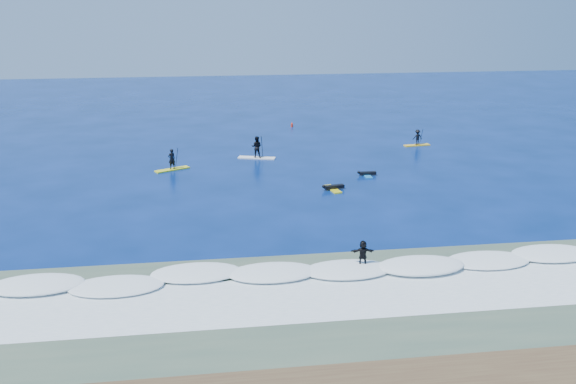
{
  "coord_description": "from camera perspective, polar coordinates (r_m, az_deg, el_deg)",
  "views": [
    {
      "loc": [
        -6.58,
        -41.0,
        14.1
      ],
      "look_at": [
        -0.35,
        2.79,
        0.6
      ],
      "focal_mm": 40.0,
      "sensor_mm": 36.0,
      "label": 1
    }
  ],
  "objects": [
    {
      "name": "prone_paddler_near",
      "position": [
        48.96,
        4.03,
        0.39
      ],
      "size": [
        1.78,
        2.31,
        0.47
      ],
      "rotation": [
        0.0,
        0.0,
        1.76
      ],
      "color": "yellow",
      "rests_on": "ground"
    },
    {
      "name": "wave_surfer",
      "position": [
        34.8,
        6.66,
        -5.54
      ],
      "size": [
        2.1,
        0.73,
        1.49
      ],
      "rotation": [
        0.0,
        0.0,
        -0.08
      ],
      "color": "silver",
      "rests_on": "breaking_wave"
    },
    {
      "name": "sup_paddler_left",
      "position": [
        55.21,
        -10.28,
        2.61
      ],
      "size": [
        3.0,
        2.09,
        2.11
      ],
      "rotation": [
        0.0,
        0.0,
        0.5
      ],
      "color": "yellow",
      "rests_on": "ground"
    },
    {
      "name": "breaking_wave",
      "position": [
        34.68,
        3.57,
        -7.05
      ],
      "size": [
        40.0,
        6.0,
        0.3
      ],
      "primitive_type": "cube",
      "color": "white",
      "rests_on": "ground"
    },
    {
      "name": "sup_paddler_right",
      "position": [
        64.64,
        11.42,
        4.69
      ],
      "size": [
        2.69,
        1.02,
        1.84
      ],
      "rotation": [
        0.0,
        0.0,
        0.14
      ],
      "color": "yellow",
      "rests_on": "ground"
    },
    {
      "name": "sup_paddler_center",
      "position": [
        58.32,
        -2.8,
        3.85
      ],
      "size": [
        3.47,
        1.77,
        2.37
      ],
      "rotation": [
        0.0,
        0.0,
        -0.29
      ],
      "color": "white",
      "rests_on": "ground"
    },
    {
      "name": "prone_paddler_far",
      "position": [
        53.1,
        7.01,
        1.6
      ],
      "size": [
        1.59,
        2.0,
        0.42
      ],
      "rotation": [
        0.0,
        0.0,
        1.56
      ],
      "color": "#1973BE",
      "rests_on": "ground"
    },
    {
      "name": "whitewater",
      "position": [
        32.03,
        4.66,
        -9.2
      ],
      "size": [
        34.0,
        5.0,
        0.02
      ],
      "primitive_type": "cube",
      "color": "silver",
      "rests_on": "ground"
    },
    {
      "name": "ground",
      "position": [
        43.85,
        0.96,
        -1.79
      ],
      "size": [
        160.0,
        160.0,
        0.0
      ],
      "primitive_type": "plane",
      "color": "#041A4A",
      "rests_on": "ground"
    },
    {
      "name": "shallow_water",
      "position": [
        31.16,
        5.07,
        -9.99
      ],
      "size": [
        90.0,
        13.0,
        0.01
      ],
      "primitive_type": "cube",
      "color": "#3C5240",
      "rests_on": "ground"
    },
    {
      "name": "marker_buoy",
      "position": [
        72.7,
        0.35,
        5.99
      ],
      "size": [
        0.25,
        0.25,
        0.59
      ],
      "rotation": [
        0.0,
        0.0,
        -0.27
      ],
      "color": "red",
      "rests_on": "ground"
    }
  ]
}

